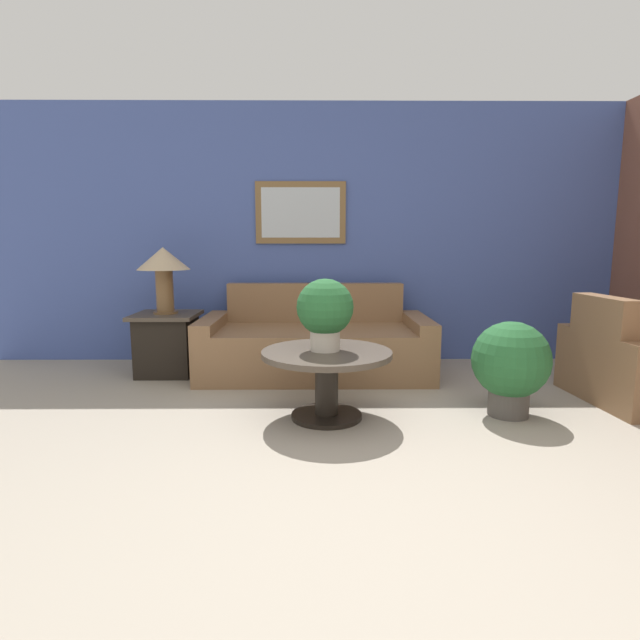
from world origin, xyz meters
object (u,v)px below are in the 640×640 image
Objects in this scene: couch_main at (315,345)px; side_table at (167,343)px; table_lamp at (163,265)px; coffee_table at (327,369)px; potted_plant_on_table at (325,310)px; potted_plant_floor at (511,364)px.

couch_main is 3.62× the size of side_table.
table_lamp reaches higher than side_table.
couch_main is 1.22m from coffee_table.
table_lamp is 1.91m from potted_plant_on_table.
potted_plant_on_table is (0.07, -1.20, 0.49)m from couch_main.
potted_plant_on_table is at bearing 136.97° from coffee_table.
table_lamp is at bearing 0.00° from side_table.
couch_main is 1.57m from table_lamp.
potted_plant_on_table reaches higher than coffee_table.
coffee_table is at bearing -178.16° from potted_plant_floor.
potted_plant_floor is (1.38, -1.17, 0.11)m from couch_main.
potted_plant_on_table reaches higher than side_table.
couch_main is 4.21× the size of potted_plant_on_table.
table_lamp reaches higher than potted_plant_on_table.
couch_main is 3.45× the size of table_lamp.
coffee_table is at bearing -43.03° from potted_plant_on_table.
potted_plant_floor is (2.76, -1.17, -0.64)m from table_lamp.
couch_main is at bearing 93.32° from potted_plant_on_table.
side_table is at bearing 140.38° from potted_plant_on_table.
potted_plant_on_table reaches higher than potted_plant_floor.
potted_plant_floor is at bearing 1.84° from coffee_table.
potted_plant_floor is (1.30, 0.04, 0.03)m from coffee_table.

